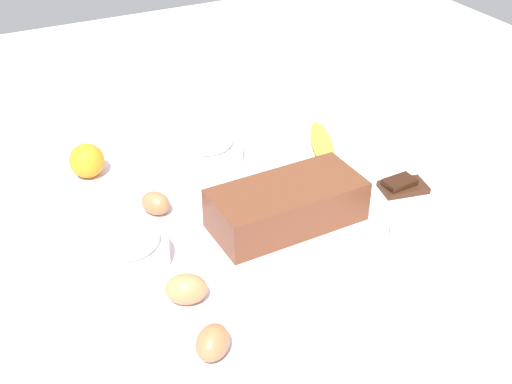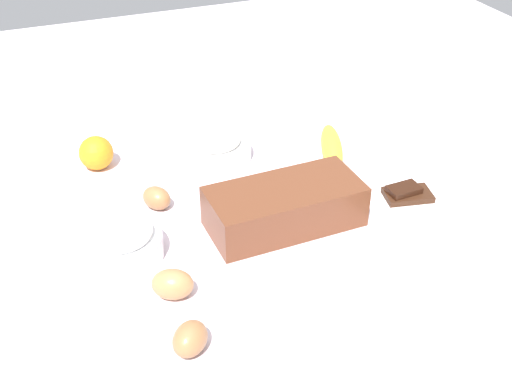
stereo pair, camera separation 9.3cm
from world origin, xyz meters
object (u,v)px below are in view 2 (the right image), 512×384
object	(u,v)px
loaf_pan	(285,206)
sugar_bowl	(121,241)
banana	(332,147)
orange_fruit	(96,153)
egg_beside_bowl	(157,198)
egg_loose	(173,284)
butter_block	(419,235)
egg_near_butter	(190,339)
flour_bowl	(215,146)
chocolate_plate	(407,197)

from	to	relation	value
loaf_pan	sugar_bowl	xyz separation A→B (m)	(0.30, -0.02, -0.01)
banana	orange_fruit	xyz separation A→B (m)	(0.48, -0.13, 0.02)
egg_beside_bowl	loaf_pan	bearing A→B (deg)	145.98
banana	egg_loose	size ratio (longest dim) A/B	2.80
sugar_bowl	egg_loose	bearing A→B (deg)	113.42
egg_beside_bowl	egg_loose	xyz separation A→B (m)	(0.04, 0.25, 0.00)
orange_fruit	egg_loose	size ratio (longest dim) A/B	1.05
banana	butter_block	distance (m)	0.35
egg_near_butter	egg_beside_bowl	xyz separation A→B (m)	(-0.05, -0.37, -0.00)
sugar_bowl	butter_block	distance (m)	0.51
egg_near_butter	sugar_bowl	bearing A→B (deg)	-79.14
sugar_bowl	egg_near_butter	world-z (taller)	sugar_bowl
flour_bowl	sugar_bowl	distance (m)	0.36
loaf_pan	orange_fruit	world-z (taller)	loaf_pan
orange_fruit	butter_block	world-z (taller)	orange_fruit
loaf_pan	banana	distance (m)	0.28
flour_bowl	loaf_pan	bearing A→B (deg)	98.77
loaf_pan	sugar_bowl	bearing A→B (deg)	-4.73
sugar_bowl	chocolate_plate	size ratio (longest dim) A/B	1.09
sugar_bowl	chocolate_plate	distance (m)	0.55
butter_block	egg_loose	xyz separation A→B (m)	(0.43, -0.04, -0.00)
flour_bowl	egg_loose	xyz separation A→B (m)	(0.20, 0.38, -0.00)
egg_near_butter	chocolate_plate	world-z (taller)	egg_near_butter
egg_loose	egg_beside_bowl	bearing A→B (deg)	-98.59
orange_fruit	butter_block	xyz separation A→B (m)	(-0.47, 0.48, -0.01)
banana	egg_loose	bearing A→B (deg)	34.79
loaf_pan	banana	bearing A→B (deg)	-137.14
butter_block	orange_fruit	bearing A→B (deg)	-45.46
egg_near_butter	chocolate_plate	size ratio (longest dim) A/B	0.48
chocolate_plate	egg_near_butter	bearing A→B (deg)	22.94
loaf_pan	butter_block	size ratio (longest dim) A/B	3.15
egg_loose	loaf_pan	bearing A→B (deg)	-155.27
banana	butter_block	xyz separation A→B (m)	(0.01, 0.35, 0.01)
sugar_bowl	chocolate_plate	world-z (taller)	sugar_bowl
loaf_pan	egg_beside_bowl	world-z (taller)	loaf_pan
flour_bowl	butter_block	distance (m)	0.48
loaf_pan	chocolate_plate	size ratio (longest dim) A/B	2.18
egg_near_butter	chocolate_plate	xyz separation A→B (m)	(-0.50, -0.21, -0.01)
flour_bowl	banana	xyz separation A→B (m)	(-0.24, 0.08, -0.01)
butter_block	egg_near_butter	bearing A→B (deg)	10.36
orange_fruit	egg_loose	bearing A→B (deg)	95.44
flour_bowl	orange_fruit	size ratio (longest dim) A/B	2.16
butter_block	flour_bowl	bearing A→B (deg)	-61.65
loaf_pan	egg_loose	bearing A→B (deg)	23.04
egg_loose	orange_fruit	bearing A→B (deg)	-84.56
egg_near_butter	chocolate_plate	distance (m)	0.54
flour_bowl	chocolate_plate	bearing A→B (deg)	134.91
butter_block	egg_beside_bowl	world-z (taller)	butter_block
orange_fruit	egg_beside_bowl	distance (m)	0.21
flour_bowl	orange_fruit	distance (m)	0.25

